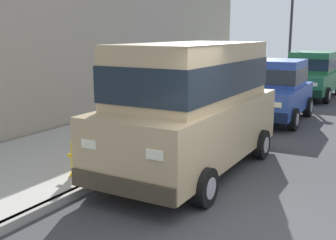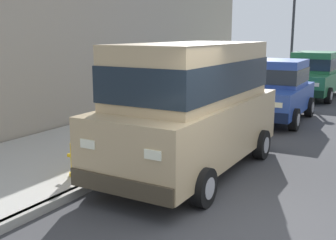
{
  "view_description": "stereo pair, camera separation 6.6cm",
  "coord_description": "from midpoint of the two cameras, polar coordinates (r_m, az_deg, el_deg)",
  "views": [
    {
      "loc": [
        1.46,
        -5.34,
        2.71
      ],
      "look_at": [
        -2.99,
        2.38,
        0.85
      ],
      "focal_mm": 44.85,
      "sensor_mm": 36.0,
      "label": 1
    },
    {
      "loc": [
        1.52,
        -5.31,
        2.71
      ],
      "look_at": [
        -2.99,
        2.38,
        0.85
      ],
      "focal_mm": 44.85,
      "sensor_mm": 36.0,
      "label": 2
    }
  ],
  "objects": [
    {
      "name": "ground_plane",
      "position": [
        6.16,
        13.3,
        -14.65
      ],
      "size": [
        80.0,
        80.0,
        0.0
      ],
      "primitive_type": "plane",
      "color": "#38383A"
    },
    {
      "name": "curb",
      "position": [
        7.57,
        -10.78,
        -8.83
      ],
      "size": [
        0.16,
        64.0,
        0.14
      ],
      "primitive_type": "cube",
      "color": "gray",
      "rests_on": "ground"
    },
    {
      "name": "sidewalk",
      "position": [
        8.8,
        -19.77,
        -6.39
      ],
      "size": [
        3.6,
        64.0,
        0.14
      ],
      "primitive_type": "cube",
      "color": "#A8A59E",
      "rests_on": "ground"
    },
    {
      "name": "car_tan_van",
      "position": [
        8.14,
        3.15,
        2.47
      ],
      "size": [
        2.18,
        4.92,
        2.52
      ],
      "color": "tan",
      "rests_on": "ground"
    },
    {
      "name": "car_blue_hatchback",
      "position": [
        13.58,
        14.2,
        4.09
      ],
      "size": [
        2.05,
        3.86,
        1.88
      ],
      "color": "#28479E",
      "rests_on": "ground"
    },
    {
      "name": "car_green_sedan",
      "position": [
        18.92,
        18.93,
        5.92
      ],
      "size": [
        2.09,
        4.63,
        1.92
      ],
      "color": "#23663D",
      "rests_on": "ground"
    },
    {
      "name": "dog_grey",
      "position": [
        10.58,
        -3.9,
        -0.69
      ],
      "size": [
        0.2,
        0.75,
        0.49
      ],
      "color": "#999691",
      "rests_on": "sidewalk"
    },
    {
      "name": "fire_hydrant",
      "position": [
        7.84,
        -12.68,
        -5.06
      ],
      "size": [
        0.34,
        0.24,
        0.72
      ],
      "color": "gold",
      "rests_on": "sidewalk"
    },
    {
      "name": "street_lamp",
      "position": [
        20.71,
        16.27,
        11.87
      ],
      "size": [
        0.36,
        0.36,
        4.42
      ],
      "color": "#2D2D33",
      "rests_on": "sidewalk"
    },
    {
      "name": "building_facade",
      "position": [
        13.78,
        -8.71,
        9.86
      ],
      "size": [
        0.5,
        20.0,
        4.56
      ],
      "primitive_type": "cube",
      "color": "#9E9384",
      "rests_on": "ground"
    }
  ]
}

